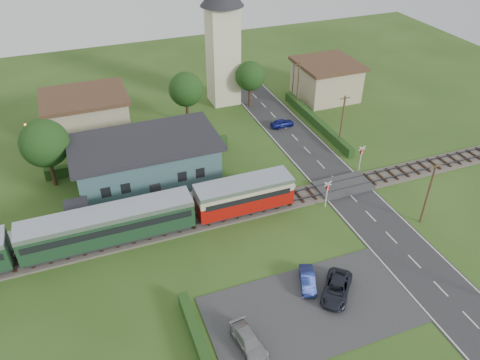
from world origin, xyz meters
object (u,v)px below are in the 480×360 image
object	(u,v)px
car_park_silver	(249,342)
car_on_road	(282,123)
station_building	(146,161)
house_west	(87,114)
pedestrian_near	(219,192)
crossing_signal_near	(327,191)
crossing_signal_far	(361,155)
church_tower	(223,33)
equipment_hut	(78,215)
car_park_blue	(308,280)
train	(73,233)
pedestrian_far	(81,221)
car_park_dark	(336,289)
house_east	(326,79)

from	to	relation	value
car_park_silver	car_on_road	bearing A→B (deg)	53.59
station_building	car_on_road	bearing A→B (deg)	17.90
house_west	car_park_silver	size ratio (longest dim) A/B	2.66
car_park_silver	pedestrian_near	distance (m)	18.47
crossing_signal_near	crossing_signal_far	world-z (taller)	same
church_tower	equipment_hut	bearing A→B (deg)	-135.25
car_park_blue	train	bearing A→B (deg)	168.52
crossing_signal_near	car_park_silver	xyz separation A→B (m)	(-13.90, -13.10, -1.47)
church_tower	crossing_signal_near	size ratio (longest dim) A/B	5.37
station_building	crossing_signal_near	bearing A→B (deg)	-34.81
church_tower	crossing_signal_far	xyz separation A→B (m)	(8.60, -23.61, -8.08)
house_west	car_park_blue	world-z (taller)	house_west
train	car_park_blue	bearing A→B (deg)	-32.33
crossing_signal_far	car_on_road	size ratio (longest dim) A/B	1.01
crossing_signal_far	car_park_silver	size ratio (longest dim) A/B	0.81
equipment_hut	pedestrian_far	size ratio (longest dim) A/B	1.55
crossing_signal_far	car_on_road	world-z (taller)	crossing_signal_far
house_west	pedestrian_near	world-z (taller)	house_west
train	crossing_signal_near	distance (m)	25.18
car_park_silver	equipment_hut	bearing A→B (deg)	112.01
car_park_dark	car_park_blue	bearing A→B (deg)	175.28
crossing_signal_far	car_on_road	xyz separation A→B (m)	(-3.92, 12.96, -1.54)
crossing_signal_near	pedestrian_far	world-z (taller)	crossing_signal_near
pedestrian_near	station_building	bearing A→B (deg)	-43.43
crossing_signal_near	train	bearing A→B (deg)	174.51
house_west	church_tower	bearing A→B (deg)	8.53
car_park_blue	pedestrian_near	world-z (taller)	pedestrian_near
church_tower	crossing_signal_near	distance (m)	29.57
equipment_hut	pedestrian_near	world-z (taller)	equipment_hut
house_east	church_tower	bearing A→B (deg)	165.07
pedestrian_far	pedestrian_near	bearing A→B (deg)	-69.23
house_east	car_park_dark	distance (m)	40.02
train	equipment_hut	bearing A→B (deg)	78.33
crossing_signal_near	station_building	bearing A→B (deg)	145.19
car_on_road	car_park_silver	size ratio (longest dim) A/B	0.80
train	car_park_silver	distance (m)	19.16
crossing_signal_near	car_on_road	xyz separation A→B (m)	(3.28, 17.76, -1.54)
crossing_signal_far	pedestrian_near	distance (m)	17.38
house_west	car_park_dark	size ratio (longest dim) A/B	2.39
church_tower	car_park_blue	bearing A→B (deg)	-98.33
house_west	equipment_hut	bearing A→B (deg)	-98.62
church_tower	car_park_silver	distance (m)	44.39
car_on_road	car_park_dark	world-z (taller)	car_park_dark
car_park_blue	house_east	bearing A→B (deg)	79.40
car_park_silver	car_park_dark	bearing A→B (deg)	6.77
crossing_signal_near	crossing_signal_far	xyz separation A→B (m)	(7.20, 4.80, 0.00)
equipment_hut	house_east	size ratio (longest dim) A/B	0.29
car_on_road	pedestrian_near	world-z (taller)	pedestrian_near
car_park_silver	car_park_dark	size ratio (longest dim) A/B	0.90
car_on_road	car_park_blue	world-z (taller)	car_park_blue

